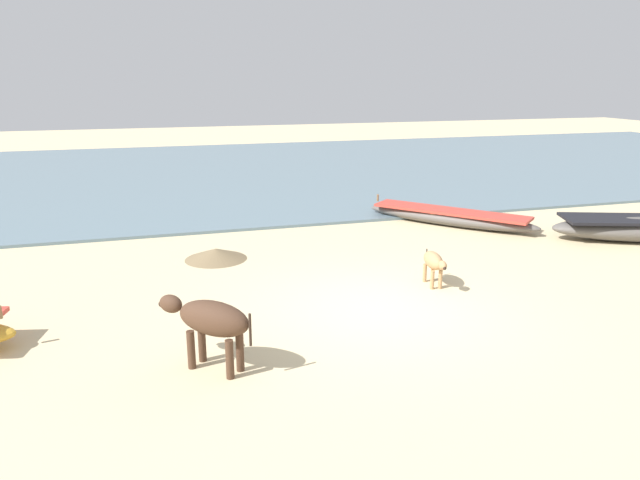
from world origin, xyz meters
TOP-DOWN VIEW (x-y plane):
  - ground at (0.00, 0.00)m, footprint 80.00×80.00m
  - sea_water at (0.00, 16.09)m, footprint 60.00×20.00m
  - fishing_boat_4 at (4.19, 5.17)m, footprint 3.83×4.26m
  - cow_adult_dark at (-3.08, -1.38)m, footprint 1.32×1.27m
  - calf_near_tan at (1.47, 0.84)m, footprint 0.39×1.04m
  - debris_pile_0 at (-2.40, 3.82)m, footprint 1.87×1.87m

SIDE VIEW (x-z plane):
  - ground at x=0.00m, z-range 0.00..0.00m
  - sea_water at x=0.00m, z-range 0.00..0.08m
  - debris_pile_0 at x=-2.40m, z-range 0.00..0.25m
  - fishing_boat_4 at x=4.19m, z-range -0.08..0.54m
  - calf_near_tan at x=1.47m, z-range 0.15..0.82m
  - cow_adult_dark at x=-3.08m, z-range 0.22..1.24m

